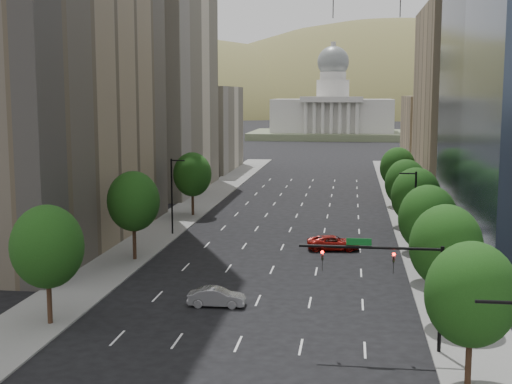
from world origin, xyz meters
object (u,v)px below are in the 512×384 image
at_px(car_silver, 217,297).
at_px(capitol, 332,115).
at_px(traffic_signal, 402,274).
at_px(car_red_far, 333,243).

bearing_deg(car_silver, capitol, -3.41).
bearing_deg(traffic_signal, car_red_far, 99.71).
height_order(car_silver, car_red_far, car_red_far).
xyz_separation_m(traffic_signal, car_red_far, (-5.03, 29.39, -4.40)).
distance_m(capitol, car_silver, 211.83).
bearing_deg(capitol, car_silver, -90.81).
xyz_separation_m(car_silver, car_red_far, (8.50, 21.35, 0.03)).
bearing_deg(capitol, car_red_far, -88.34).
relative_size(traffic_signal, capitol, 0.15).
height_order(capitol, car_silver, capitol).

